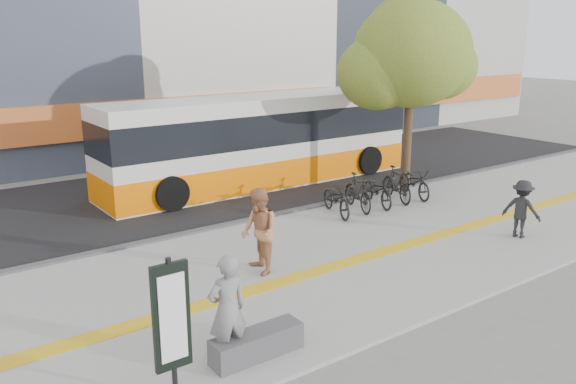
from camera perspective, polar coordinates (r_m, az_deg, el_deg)
ground at (r=12.31m, az=4.20°, el=-9.97°), size 120.00×120.00×0.00m
sidewalk at (r=13.37m, az=0.03°, el=-7.63°), size 40.00×7.00×0.08m
tactile_strip at (r=12.98m, az=1.34°, el=-8.14°), size 40.00×0.45×0.01m
street at (r=19.61m, az=-12.98°, el=-0.59°), size 40.00×8.00×0.06m
curb at (r=16.14m, az=-7.32°, el=-3.58°), size 40.00×0.25×0.14m
bench at (r=9.93m, az=-3.04°, el=-14.52°), size 1.60×0.45×0.45m
signboard at (r=8.52m, az=-11.24°, el=-12.01°), size 0.55×0.10×2.20m
street_tree at (r=19.63m, az=11.63°, el=12.79°), size 4.40×3.80×6.31m
bus at (r=20.66m, az=-2.58°, el=4.79°), size 11.59×2.75×3.08m
bicycle_row at (r=18.23m, az=8.70°, el=0.27°), size 4.50×1.98×1.09m
seated_woman at (r=9.48m, az=-5.92°, el=-11.34°), size 0.69×0.47×1.84m
pedestrian_tan at (r=12.84m, az=-2.82°, el=-3.86°), size 0.90×1.06×1.92m
pedestrian_dark at (r=16.31m, az=21.74°, el=-1.53°), size 0.80×1.09×1.52m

